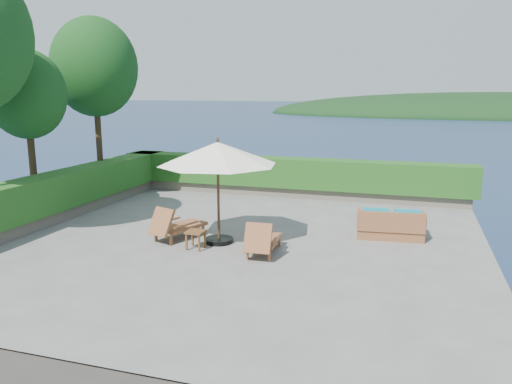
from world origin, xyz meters
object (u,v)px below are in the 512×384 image
(side_table, at_px, (196,234))
(wicker_loveseat, at_px, (390,226))
(patio_umbrella, at_px, (218,155))
(lounge_right, at_px, (263,240))
(lounge_left, at_px, (176,225))

(side_table, bearing_deg, wicker_loveseat, 27.98)
(patio_umbrella, distance_m, lounge_right, 2.31)
(side_table, bearing_deg, lounge_left, 144.28)
(side_table, bearing_deg, patio_umbrella, 62.34)
(lounge_right, relative_size, wicker_loveseat, 0.86)
(lounge_left, distance_m, side_table, 0.98)
(patio_umbrella, height_order, lounge_right, patio_umbrella)
(lounge_left, distance_m, lounge_right, 2.47)
(patio_umbrella, relative_size, lounge_right, 2.31)
(patio_umbrella, xyz_separation_m, wicker_loveseat, (3.99, 1.66, -1.86))
(lounge_left, xyz_separation_m, wicker_loveseat, (5.12, 1.72, -0.05))
(patio_umbrella, distance_m, wicker_loveseat, 4.71)
(lounge_left, relative_size, side_table, 3.71)
(wicker_loveseat, bearing_deg, lounge_right, -146.07)
(patio_umbrella, xyz_separation_m, lounge_right, (1.29, -0.57, -1.83))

